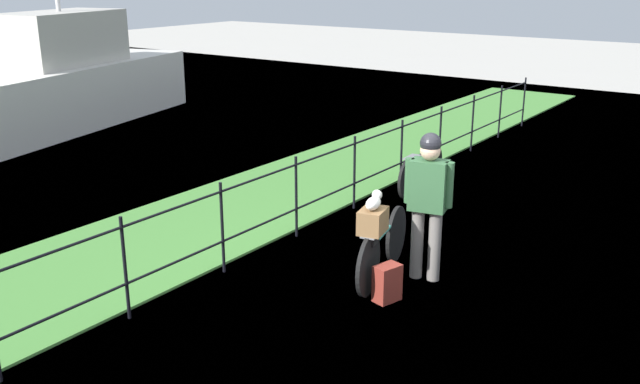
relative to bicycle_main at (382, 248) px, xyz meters
name	(u,v)px	position (x,y,z in m)	size (l,w,h in m)	color
ground_plane	(425,300)	(-0.23, -0.67, -0.36)	(60.00, 60.00, 0.00)	#B2ADA3
grass_strip	(186,230)	(-0.23, 2.89, -0.34)	(27.00, 2.40, 0.03)	#478438
iron_fence	(261,205)	(-0.23, 1.56, 0.26)	(18.04, 0.04, 1.08)	black
bicycle_main	(382,248)	(0.00, 0.00, 0.00)	(1.65, 0.41, 0.68)	black
wooden_crate	(373,221)	(-0.36, -0.08, 0.45)	(0.35, 0.25, 0.26)	brown
terrier_dog	(374,202)	(-0.33, -0.07, 0.65)	(0.32, 0.20, 0.18)	silver
cyclist_person	(428,194)	(0.26, -0.40, 0.65)	(0.34, 0.53, 1.68)	slate
backpack_on_paving	(387,283)	(-0.47, -0.34, -0.16)	(0.28, 0.18, 0.40)	maroon
mooring_bollard	(424,181)	(3.08, 1.06, -0.16)	(0.20, 0.20, 0.40)	#38383D
bicycle_parked	(421,171)	(3.14, 1.16, -0.02)	(1.60, 0.19, 0.64)	black
moored_boat_near	(67,83)	(3.04, 9.91, 0.57)	(6.81, 3.54, 4.07)	silver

